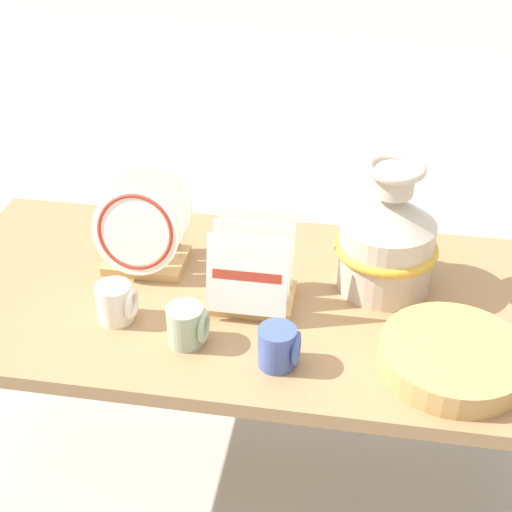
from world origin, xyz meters
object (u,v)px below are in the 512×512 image
object	(u,v)px
dish_rack_square_plates	(252,278)
mug_sage_glaze	(188,325)
ceramic_vase	(387,238)
wicker_charger_stack	(453,357)
mug_cobalt_glaze	(279,347)
dish_rack_round_plates	(143,235)
mug_cream_glaze	(117,303)

from	to	relation	value
dish_rack_square_plates	mug_sage_glaze	world-z (taller)	dish_rack_square_plates
mug_sage_glaze	ceramic_vase	bearing A→B (deg)	34.79
wicker_charger_stack	mug_sage_glaze	xyz separation A→B (m)	(-0.55, -0.01, 0.02)
mug_cobalt_glaze	wicker_charger_stack	bearing A→B (deg)	7.76
ceramic_vase	wicker_charger_stack	xyz separation A→B (m)	(0.14, -0.27, -0.10)
mug_cobalt_glaze	mug_sage_glaze	bearing A→B (deg)	169.39
ceramic_vase	mug_cobalt_glaze	distance (m)	0.39
ceramic_vase	dish_rack_round_plates	bearing A→B (deg)	-178.24
dish_rack_square_plates	dish_rack_round_plates	bearing A→B (deg)	160.68
wicker_charger_stack	mug_cream_glaze	bearing A→B (deg)	176.72
mug_sage_glaze	mug_cobalt_glaze	distance (m)	0.20
mug_cream_glaze	mug_sage_glaze	bearing A→B (deg)	-16.53
dish_rack_square_plates	mug_cobalt_glaze	distance (m)	0.22
dish_rack_round_plates	wicker_charger_stack	xyz separation A→B (m)	(0.72, -0.25, -0.06)
dish_rack_round_plates	mug_cobalt_glaze	world-z (taller)	dish_rack_round_plates
ceramic_vase	mug_sage_glaze	size ratio (longest dim) A/B	3.56
ceramic_vase	dish_rack_round_plates	xyz separation A→B (m)	(-0.57, -0.02, -0.04)
dish_rack_square_plates	ceramic_vase	bearing A→B (deg)	21.66
dish_rack_square_plates	wicker_charger_stack	size ratio (longest dim) A/B	0.66
wicker_charger_stack	dish_rack_round_plates	bearing A→B (deg)	160.75
mug_sage_glaze	mug_cobalt_glaze	size ratio (longest dim) A/B	1.00
mug_cobalt_glaze	ceramic_vase	bearing A→B (deg)	57.36
mug_sage_glaze	mug_cream_glaze	size ratio (longest dim) A/B	1.00
ceramic_vase	wicker_charger_stack	size ratio (longest dim) A/B	1.05
dish_rack_round_plates	mug_sage_glaze	bearing A→B (deg)	-56.52
dish_rack_square_plates	mug_cobalt_glaze	world-z (taller)	dish_rack_square_plates
dish_rack_square_plates	mug_sage_glaze	size ratio (longest dim) A/B	2.25
dish_rack_square_plates	wicker_charger_stack	world-z (taller)	dish_rack_square_plates
ceramic_vase	dish_rack_round_plates	distance (m)	0.58
dish_rack_round_plates	mug_sage_glaze	xyz separation A→B (m)	(0.17, -0.26, -0.05)
mug_cobalt_glaze	mug_cream_glaze	xyz separation A→B (m)	(-0.37, 0.09, 0.00)
dish_rack_square_plates	mug_cream_glaze	distance (m)	0.30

